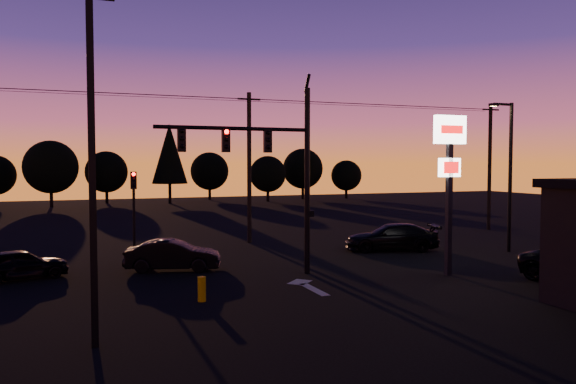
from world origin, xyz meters
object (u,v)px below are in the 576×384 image
object	(u,v)px
pylon_sign	(450,160)
car_right	(392,237)
parking_lot_light	(92,144)
car_mid	(173,255)
streetlight	(509,170)
car_left	(20,264)
traffic_signal_mast	(272,159)
secondary_signal	(134,201)
bollard	(202,289)

from	to	relation	value
pylon_sign	car_right	distance (m)	7.99
parking_lot_light	car_mid	distance (m)	11.38
streetlight	car_mid	size ratio (longest dim) A/B	1.92
parking_lot_light	streetlight	world-z (taller)	parking_lot_light
car_left	car_mid	xyz separation A→B (m)	(6.21, -0.29, 0.05)
pylon_sign	car_mid	xyz separation A→B (m)	(-10.82, 5.24, -4.23)
traffic_signal_mast	car_left	distance (m)	11.25
parking_lot_light	pylon_sign	bearing A→B (deg)	17.23
secondary_signal	car_mid	world-z (taller)	secondary_signal
pylon_sign	bollard	bearing A→B (deg)	-176.03
car_right	car_left	bearing A→B (deg)	-66.74
traffic_signal_mast	car_right	xyz separation A→B (m)	(8.43, 4.18, -4.20)
car_left	traffic_signal_mast	bearing A→B (deg)	-122.27
secondary_signal	streetlight	distance (m)	19.89
pylon_sign	car_left	xyz separation A→B (m)	(-17.04, 5.54, -4.27)
car_mid	traffic_signal_mast	bearing A→B (deg)	-109.51
secondary_signal	streetlight	xyz separation A→B (m)	(18.91, -5.99, 1.56)
pylon_sign	car_left	distance (m)	18.42
pylon_sign	bollard	size ratio (longest dim) A/B	7.91
streetlight	bollard	world-z (taller)	streetlight
traffic_signal_mast	parking_lot_light	size ratio (longest dim) A/B	0.94
car_left	car_mid	bearing A→B (deg)	-107.95
pylon_sign	car_left	bearing A→B (deg)	161.99
traffic_signal_mast	bollard	world-z (taller)	traffic_signal_mast
traffic_signal_mast	car_left	world-z (taller)	traffic_signal_mast
parking_lot_light	bollard	size ratio (longest dim) A/B	10.63
car_right	traffic_signal_mast	bearing A→B (deg)	-43.90
secondary_signal	parking_lot_light	size ratio (longest dim) A/B	0.48
traffic_signal_mast	secondary_signal	bearing A→B (deg)	123.19
traffic_signal_mast	streetlight	bearing A→B (deg)	6.14
car_mid	secondary_signal	bearing A→B (deg)	30.84
traffic_signal_mast	parking_lot_light	bearing A→B (deg)	-136.63
secondary_signal	streetlight	bearing A→B (deg)	-17.56
bollard	car_right	world-z (taller)	car_right
streetlight	car_mid	world-z (taller)	streetlight
traffic_signal_mast	car_mid	bearing A→B (deg)	143.57
parking_lot_light	car_left	size ratio (longest dim) A/B	2.43
secondary_signal	bollard	size ratio (longest dim) A/B	5.06
car_mid	car_right	world-z (taller)	car_right
car_mid	car_right	bearing A→B (deg)	-66.36
streetlight	bollard	xyz separation A→B (m)	(-17.77, -4.76, -3.99)
traffic_signal_mast	car_left	xyz separation A→B (m)	(-9.94, 3.04, -4.30)
secondary_signal	pylon_sign	distance (m)	15.75
secondary_signal	bollard	bearing A→B (deg)	-83.92
secondary_signal	bollard	world-z (taller)	secondary_signal
parking_lot_light	car_right	bearing A→B (deg)	35.22
secondary_signal	car_right	bearing A→B (deg)	-13.95
traffic_signal_mast	pylon_sign	bearing A→B (deg)	-19.36
streetlight	car_mid	distance (m)	18.17
bollard	car_left	size ratio (longest dim) A/B	0.23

